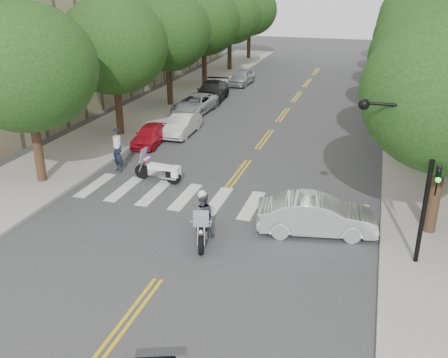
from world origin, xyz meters
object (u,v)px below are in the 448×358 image
at_px(motorcycle_police, 203,218).
at_px(motorcycle_parked, 161,171).
at_px(officer_standing, 118,155).
at_px(convertible, 316,215).

height_order(motorcycle_police, motorcycle_parked, motorcycle_police).
bearing_deg(officer_standing, motorcycle_police, -16.42).
xyz_separation_m(motorcycle_parked, convertible, (7.86, -3.01, 0.20)).
xyz_separation_m(motorcycle_police, motorcycle_parked, (-3.85, 4.85, -0.37)).
height_order(motorcycle_police, convertible, motorcycle_police).
relative_size(motorcycle_police, convertible, 0.55).
height_order(officer_standing, convertible, officer_standing).
bearing_deg(motorcycle_parked, motorcycle_police, -136.34).
relative_size(motorcycle_parked, convertible, 0.54).
relative_size(motorcycle_parked, officer_standing, 1.39).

